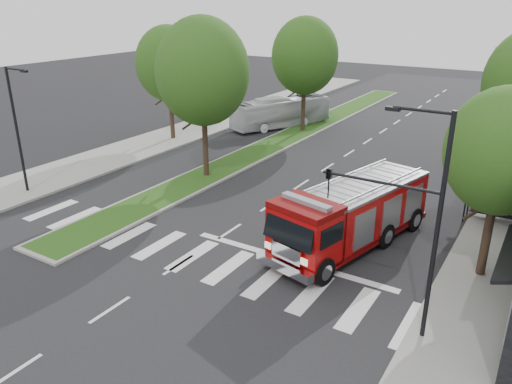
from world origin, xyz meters
TOP-DOWN VIEW (x-y plane):
  - ground at (0.00, 0.00)m, footprint 140.00×140.00m
  - sidewalk_left at (-14.50, 10.00)m, footprint 5.00×80.00m
  - median at (-6.00, 18.00)m, footprint 3.00×50.00m
  - bus_shelter at (11.20, 8.15)m, footprint 3.20×1.60m
  - tree_right_near at (11.50, 2.00)m, footprint 4.40×4.40m
  - tree_median_near at (-6.00, 6.00)m, footprint 5.80×5.80m
  - tree_median_far at (-6.00, 20.00)m, footprint 5.60×5.60m
  - tree_left_mid at (-14.00, 12.00)m, footprint 5.20×5.20m
  - streetlight_right_near at (9.61, -3.50)m, footprint 4.08×0.22m
  - streetlight_left_near at (-13.36, -2.00)m, footprint 1.90×0.20m
  - fire_engine at (5.71, 1.80)m, footprint 5.00×9.95m
  - city_bus at (-8.50, 20.56)m, footprint 6.14×9.74m

SIDE VIEW (x-z plane):
  - ground at x=0.00m, z-range 0.00..0.00m
  - sidewalk_left at x=-14.50m, z-range 0.00..0.15m
  - median at x=-6.00m, z-range 0.00..0.16m
  - city_bus at x=-8.50m, z-range 0.00..2.70m
  - fire_engine at x=5.71m, z-range -0.07..3.24m
  - bus_shelter at x=11.20m, z-range 0.73..3.34m
  - streetlight_left_near at x=-13.36m, z-range 0.44..7.94m
  - streetlight_right_near at x=9.61m, z-range 0.67..8.67m
  - tree_right_near at x=11.50m, z-range 1.48..9.53m
  - tree_left_mid at x=-14.00m, z-range 1.58..10.74m
  - tree_median_far at x=-6.00m, z-range 1.63..11.35m
  - tree_median_near at x=-6.00m, z-range 1.73..11.89m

